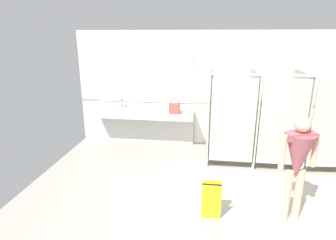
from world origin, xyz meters
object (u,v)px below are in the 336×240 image
paper_cup (157,111)px  wet_floor_sign (211,200)px  handbag (175,108)px  person_standing (298,157)px  soap_dispenser (122,104)px

paper_cup → wet_floor_sign: 2.93m
handbag → paper_cup: handbag is taller
wet_floor_sign → paper_cup: bearing=115.9°
person_standing → paper_cup: (-2.41, 2.42, -0.07)m
person_standing → soap_dispenser: person_standing is taller
person_standing → wet_floor_sign: person_standing is taller
handbag → wet_floor_sign: size_ratio=0.65×
handbag → soap_dispenser: size_ratio=1.63×
handbag → wet_floor_sign: (0.83, -2.52, -0.72)m
paper_cup → wet_floor_sign: paper_cup is taller
soap_dispenser → paper_cup: bearing=-16.2°
person_standing → soap_dispenser: (-3.34, 2.69, -0.01)m
soap_dispenser → wet_floor_sign: bearing=-52.6°
handbag → paper_cup: 0.43m
person_standing → wet_floor_sign: 1.36m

